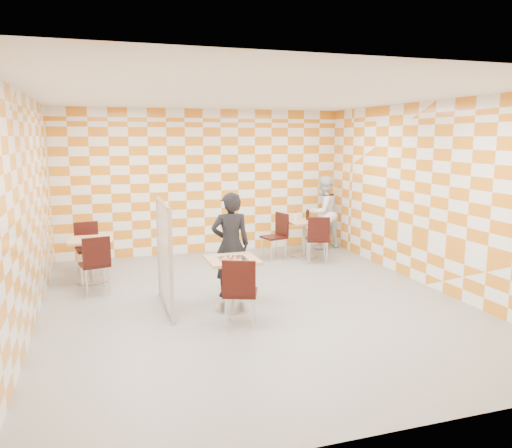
{
  "coord_description": "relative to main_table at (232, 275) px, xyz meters",
  "views": [
    {
      "loc": [
        -2.12,
        -6.78,
        2.43
      ],
      "look_at": [
        0.1,
        0.2,
        1.15
      ],
      "focal_mm": 35.0,
      "sensor_mm": 36.0,
      "label": 1
    }
  ],
  "objects": [
    {
      "name": "soda_bottle",
      "position": [
        2.34,
        2.74,
        0.34
      ],
      "size": [
        0.07,
        0.07,
        0.23
      ],
      "color": "black",
      "rests_on": "second_table"
    },
    {
      "name": "man_dark",
      "position": [
        0.14,
        0.61,
        0.3
      ],
      "size": [
        0.63,
        0.45,
        1.62
      ],
      "primitive_type": "imported",
      "rotation": [
        0.0,
        0.0,
        3.03
      ],
      "color": "black",
      "rests_on": "ground"
    },
    {
      "name": "sport_bottle",
      "position": [
        2.06,
        2.72,
        0.33
      ],
      "size": [
        0.06,
        0.06,
        0.2
      ],
      "color": "white",
      "rests_on": "second_table"
    },
    {
      "name": "chair_empty_far",
      "position": [
        -1.98,
        2.67,
        0.04
      ],
      "size": [
        0.49,
        0.49,
        0.92
      ],
      "color": "black",
      "rests_on": "ground"
    },
    {
      "name": "chair_main_front",
      "position": [
        -0.1,
        -0.73,
        0.04
      ],
      "size": [
        0.55,
        0.55,
        0.92
      ],
      "color": "black",
      "rests_on": "ground"
    },
    {
      "name": "chair_second_side",
      "position": [
        1.65,
        2.66,
        0.04
      ],
      "size": [
        0.52,
        0.52,
        0.92
      ],
      "color": "black",
      "rests_on": "ground"
    },
    {
      "name": "pizza_on_foil",
      "position": [
        -0.0,
        -0.02,
        0.26
      ],
      "size": [
        0.4,
        0.4,
        0.04
      ],
      "color": "silver",
      "rests_on": "main_table"
    },
    {
      "name": "partition",
      "position": [
        -0.9,
        0.32,
        0.28
      ],
      "size": [
        0.08,
        1.38,
        1.55
      ],
      "color": "white",
      "rests_on": "ground"
    },
    {
      "name": "main_table",
      "position": [
        0.0,
        0.0,
        0.0
      ],
      "size": [
        0.7,
        0.7,
        0.75
      ],
      "color": "tan",
      "rests_on": "ground"
    },
    {
      "name": "second_table",
      "position": [
        2.23,
        2.65,
        0.0
      ],
      "size": [
        0.7,
        0.7,
        0.75
      ],
      "color": "tan",
      "rests_on": "ground"
    },
    {
      "name": "chair_second_front",
      "position": [
        2.27,
        2.07,
        0.04
      ],
      "size": [
        0.53,
        0.54,
        0.92
      ],
      "color": "black",
      "rests_on": "ground"
    },
    {
      "name": "man_white",
      "position": [
        2.92,
        3.24,
        0.29
      ],
      "size": [
        0.93,
        0.82,
        1.6
      ],
      "primitive_type": "imported",
      "rotation": [
        0.0,
        0.0,
        3.45
      ],
      "color": "white",
      "rests_on": "ground"
    },
    {
      "name": "empty_table",
      "position": [
        -1.91,
        2.04,
        0.0
      ],
      "size": [
        0.7,
        0.7,
        0.75
      ],
      "color": "tan",
      "rests_on": "ground"
    },
    {
      "name": "chair_empty_near",
      "position": [
        -1.84,
        1.34,
        0.04
      ],
      "size": [
        0.5,
        0.51,
        0.92
      ],
      "color": "black",
      "rests_on": "ground"
    },
    {
      "name": "room_shell",
      "position": [
        0.37,
        0.74,
        0.99
      ],
      "size": [
        7.0,
        7.0,
        7.0
      ],
      "color": "gray",
      "rests_on": "ground"
    }
  ]
}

